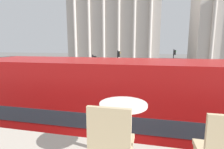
{
  "coord_description": "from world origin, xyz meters",
  "views": [
    {
      "loc": [
        1.14,
        -2.41,
        4.66
      ],
      "look_at": [
        -2.7,
        15.17,
        1.67
      ],
      "focal_mm": 28.0,
      "sensor_mm": 36.0,
      "label": 1
    }
  ],
  "objects_px": {
    "cafe_dining_table": "(123,118)",
    "traffic_light_near": "(94,72)",
    "traffic_light_mid": "(118,62)",
    "pedestrian_olive": "(27,90)",
    "cafe_chair_0": "(111,143)",
    "car_maroon": "(81,75)",
    "double_decker_bus": "(142,117)",
    "car_black": "(107,67)",
    "plaza_building_left": "(116,19)",
    "traffic_light_far": "(174,59)",
    "pedestrian_grey": "(83,78)"
  },
  "relations": [
    {
      "from": "cafe_dining_table",
      "to": "pedestrian_grey",
      "type": "distance_m",
      "value": 18.2
    },
    {
      "from": "pedestrian_grey",
      "to": "car_black",
      "type": "bearing_deg",
      "value": 120.62
    },
    {
      "from": "pedestrian_grey",
      "to": "pedestrian_olive",
      "type": "height_order",
      "value": "pedestrian_grey"
    },
    {
      "from": "cafe_chair_0",
      "to": "traffic_light_mid",
      "type": "height_order",
      "value": "cafe_chair_0"
    },
    {
      "from": "double_decker_bus",
      "to": "car_black",
      "type": "bearing_deg",
      "value": 111.47
    },
    {
      "from": "cafe_chair_0",
      "to": "car_black",
      "type": "bearing_deg",
      "value": 107.94
    },
    {
      "from": "plaza_building_left",
      "to": "traffic_light_far",
      "type": "relative_size",
      "value": 6.3
    },
    {
      "from": "plaza_building_left",
      "to": "traffic_light_near",
      "type": "relative_size",
      "value": 6.57
    },
    {
      "from": "cafe_chair_0",
      "to": "pedestrian_grey",
      "type": "bearing_deg",
      "value": 116.52
    },
    {
      "from": "cafe_dining_table",
      "to": "car_black",
      "type": "bearing_deg",
      "value": 104.41
    },
    {
      "from": "double_decker_bus",
      "to": "traffic_light_far",
      "type": "relative_size",
      "value": 2.72
    },
    {
      "from": "cafe_chair_0",
      "to": "traffic_light_near",
      "type": "bearing_deg",
      "value": 112.9
    },
    {
      "from": "car_black",
      "to": "pedestrian_grey",
      "type": "relative_size",
      "value": 2.58
    },
    {
      "from": "traffic_light_near",
      "to": "traffic_light_far",
      "type": "xyz_separation_m",
      "value": [
        7.64,
        13.53,
        0.1
      ]
    },
    {
      "from": "car_black",
      "to": "cafe_chair_0",
      "type": "bearing_deg",
      "value": -101.44
    },
    {
      "from": "traffic_light_near",
      "to": "pedestrian_olive",
      "type": "xyz_separation_m",
      "value": [
        -5.78,
        -0.53,
        -1.67
      ]
    },
    {
      "from": "traffic_light_mid",
      "to": "car_maroon",
      "type": "relative_size",
      "value": 0.97
    },
    {
      "from": "cafe_dining_table",
      "to": "traffic_light_near",
      "type": "bearing_deg",
      "value": 110.08
    },
    {
      "from": "cafe_dining_table",
      "to": "plaza_building_left",
      "type": "bearing_deg",
      "value": 101.31
    },
    {
      "from": "cafe_dining_table",
      "to": "plaza_building_left",
      "type": "relative_size",
      "value": 0.03
    },
    {
      "from": "traffic_light_mid",
      "to": "pedestrian_olive",
      "type": "bearing_deg",
      "value": -127.1
    },
    {
      "from": "cafe_dining_table",
      "to": "car_maroon",
      "type": "bearing_deg",
      "value": 113.85
    },
    {
      "from": "cafe_dining_table",
      "to": "traffic_light_mid",
      "type": "bearing_deg",
      "value": 100.48
    },
    {
      "from": "car_black",
      "to": "pedestrian_grey",
      "type": "height_order",
      "value": "pedestrian_grey"
    },
    {
      "from": "cafe_dining_table",
      "to": "traffic_light_far",
      "type": "relative_size",
      "value": 0.18
    },
    {
      "from": "cafe_chair_0",
      "to": "pedestrian_olive",
      "type": "relative_size",
      "value": 0.57
    },
    {
      "from": "cafe_dining_table",
      "to": "traffic_light_near",
      "type": "xyz_separation_m",
      "value": [
        -3.99,
        10.92,
        -1.17
      ]
    },
    {
      "from": "double_decker_bus",
      "to": "traffic_light_mid",
      "type": "distance_m",
      "value": 15.73
    },
    {
      "from": "plaza_building_left",
      "to": "traffic_light_near",
      "type": "xyz_separation_m",
      "value": [
        6.13,
        -39.69,
        -9.75
      ]
    },
    {
      "from": "plaza_building_left",
      "to": "car_black",
      "type": "relative_size",
      "value": 6.2
    },
    {
      "from": "traffic_light_mid",
      "to": "car_black",
      "type": "height_order",
      "value": "traffic_light_mid"
    },
    {
      "from": "traffic_light_near",
      "to": "car_maroon",
      "type": "height_order",
      "value": "traffic_light_near"
    },
    {
      "from": "traffic_light_mid",
      "to": "car_maroon",
      "type": "distance_m",
      "value": 5.6
    },
    {
      "from": "traffic_light_near",
      "to": "double_decker_bus",
      "type": "bearing_deg",
      "value": -61.33
    },
    {
      "from": "traffic_light_mid",
      "to": "traffic_light_far",
      "type": "bearing_deg",
      "value": 38.8
    },
    {
      "from": "car_maroon",
      "to": "cafe_dining_table",
      "type": "bearing_deg",
      "value": 139.23
    },
    {
      "from": "traffic_light_far",
      "to": "pedestrian_olive",
      "type": "height_order",
      "value": "traffic_light_far"
    },
    {
      "from": "cafe_dining_table",
      "to": "traffic_light_far",
      "type": "height_order",
      "value": "traffic_light_far"
    },
    {
      "from": "cafe_dining_table",
      "to": "plaza_building_left",
      "type": "xyz_separation_m",
      "value": [
        -10.12,
        50.61,
        8.58
      ]
    },
    {
      "from": "double_decker_bus",
      "to": "cafe_dining_table",
      "type": "relative_size",
      "value": 15.41
    },
    {
      "from": "cafe_chair_0",
      "to": "car_maroon",
      "type": "bearing_deg",
      "value": 117.04
    },
    {
      "from": "car_black",
      "to": "traffic_light_near",
      "type": "bearing_deg",
      "value": -104.68
    },
    {
      "from": "cafe_chair_0",
      "to": "traffic_light_mid",
      "type": "relative_size",
      "value": 0.22
    },
    {
      "from": "plaza_building_left",
      "to": "traffic_light_mid",
      "type": "height_order",
      "value": "plaza_building_left"
    },
    {
      "from": "cafe_dining_table",
      "to": "car_black",
      "type": "height_order",
      "value": "cafe_dining_table"
    },
    {
      "from": "cafe_dining_table",
      "to": "pedestrian_grey",
      "type": "relative_size",
      "value": 0.45
    },
    {
      "from": "cafe_dining_table",
      "to": "traffic_light_near",
      "type": "height_order",
      "value": "traffic_light_near"
    },
    {
      "from": "plaza_building_left",
      "to": "car_maroon",
      "type": "relative_size",
      "value": 6.2
    },
    {
      "from": "car_maroon",
      "to": "traffic_light_mid",
      "type": "bearing_deg",
      "value": -163.64
    },
    {
      "from": "cafe_dining_table",
      "to": "car_black",
      "type": "xyz_separation_m",
      "value": [
        -7.48,
        29.12,
        -3.06
      ]
    }
  ]
}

